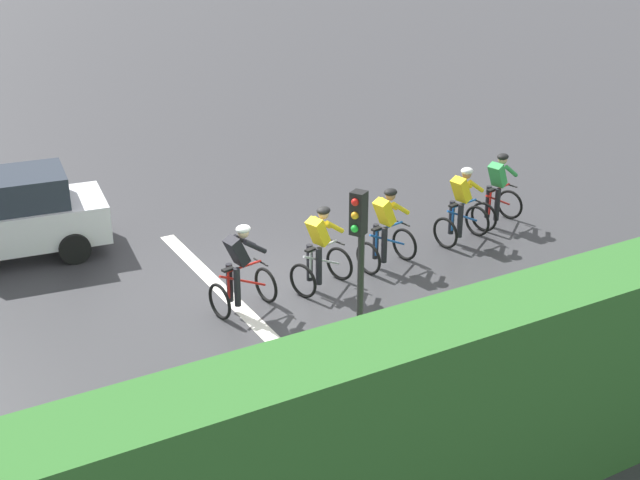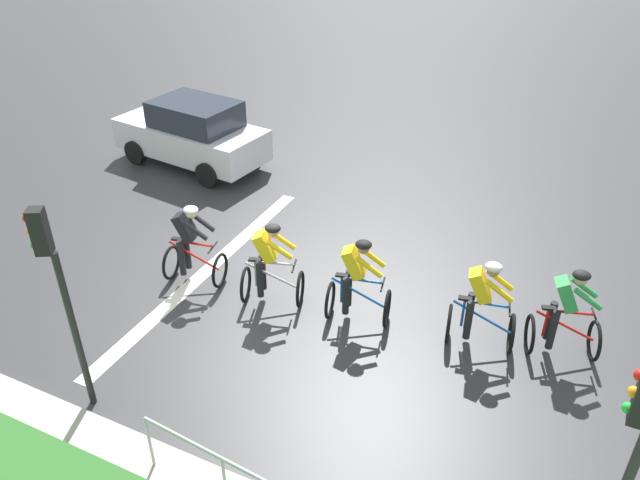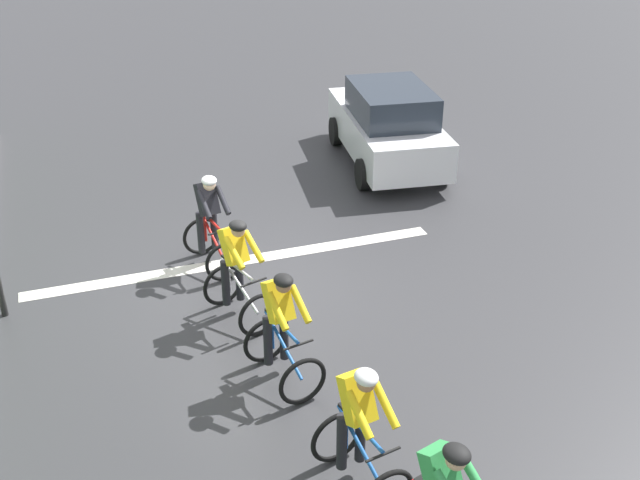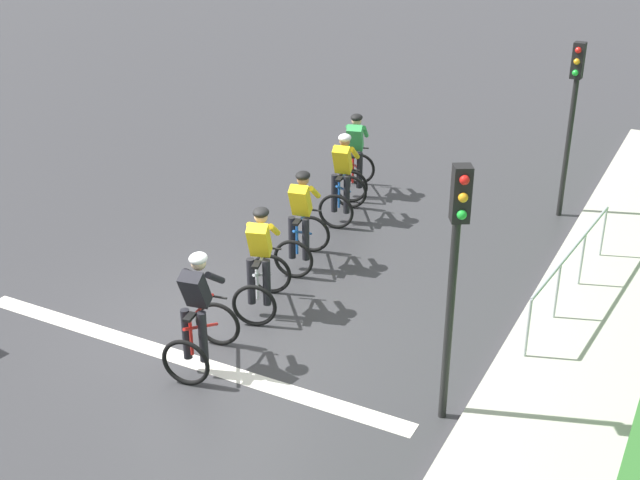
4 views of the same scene
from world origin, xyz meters
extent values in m
plane|color=#333335|center=(0.00, 0.00, 0.00)|extent=(80.00, 80.00, 0.00)
cube|color=silver|center=(0.00, -0.84, 0.00)|extent=(7.00, 0.30, 0.01)
cube|color=green|center=(-0.44, 5.72, 1.21)|extent=(0.40, 0.48, 0.57)
sphere|color=tan|center=(-0.48, 5.87, 1.52)|extent=(0.20, 0.20, 0.20)
ellipsoid|color=black|center=(-0.48, 5.87, 1.59)|extent=(0.31, 0.34, 0.14)
torus|color=black|center=(-0.02, 4.05, 0.34)|extent=(0.68, 0.19, 0.68)
cylinder|color=#1E59B2|center=(-0.11, 4.55, 0.59)|extent=(0.23, 0.98, 0.51)
cylinder|color=#1E59B2|center=(-0.06, 4.25, 0.62)|extent=(0.04, 0.04, 0.55)
cylinder|color=#1E59B2|center=(-0.12, 4.60, 0.87)|extent=(0.18, 0.71, 0.04)
cube|color=black|center=(-0.06, 4.25, 0.91)|extent=(0.14, 0.23, 0.04)
cylinder|color=black|center=(-0.19, 4.96, 0.84)|extent=(0.42, 0.11, 0.03)
cube|color=yellow|center=(-0.09, 4.45, 1.21)|extent=(0.37, 0.46, 0.57)
sphere|color=#9E7051|center=(-0.12, 4.60, 1.52)|extent=(0.20, 0.20, 0.20)
ellipsoid|color=silver|center=(-0.12, 4.60, 1.59)|extent=(0.29, 0.32, 0.14)
cylinder|color=black|center=(-0.19, 4.33, 0.57)|extent=(0.12, 0.12, 0.74)
cylinder|color=black|center=(0.04, 4.38, 0.57)|extent=(0.12, 0.12, 0.74)
cylinder|color=yellow|center=(-0.30, 4.71, 1.26)|extent=(0.18, 0.49, 0.37)
cylinder|color=yellow|center=(0.01, 4.76, 1.26)|extent=(0.18, 0.49, 0.37)
torus|color=black|center=(0.04, 2.97, 0.34)|extent=(0.68, 0.19, 0.68)
torus|color=black|center=(0.25, 1.97, 0.34)|extent=(0.68, 0.19, 0.68)
cylinder|color=#1E59B2|center=(0.15, 2.47, 0.59)|extent=(0.24, 0.98, 0.51)
cylinder|color=#1E59B2|center=(0.21, 2.17, 0.62)|extent=(0.04, 0.04, 0.55)
cylinder|color=#1E59B2|center=(0.14, 2.52, 0.87)|extent=(0.19, 0.71, 0.04)
cube|color=black|center=(0.21, 2.17, 0.91)|extent=(0.14, 0.24, 0.04)
cylinder|color=black|center=(0.06, 2.87, 0.84)|extent=(0.42, 0.12, 0.03)
cube|color=yellow|center=(0.17, 2.37, 1.21)|extent=(0.38, 0.46, 0.57)
sphere|color=#9E7051|center=(0.14, 2.52, 1.52)|extent=(0.20, 0.20, 0.20)
ellipsoid|color=black|center=(0.14, 2.52, 1.59)|extent=(0.29, 0.32, 0.14)
cylinder|color=black|center=(0.07, 2.25, 0.57)|extent=(0.12, 0.12, 0.74)
cylinder|color=black|center=(0.30, 2.29, 0.57)|extent=(0.12, 0.12, 0.74)
cylinder|color=yellow|center=(-0.05, 2.62, 1.26)|extent=(0.18, 0.49, 0.37)
cylinder|color=yellow|center=(0.27, 2.68, 1.26)|extent=(0.18, 0.49, 0.37)
torus|color=black|center=(0.18, 1.34, 0.34)|extent=(0.67, 0.26, 0.68)
torus|color=black|center=(0.49, 0.37, 0.34)|extent=(0.67, 0.26, 0.68)
cylinder|color=silver|center=(0.33, 0.86, 0.59)|extent=(0.34, 0.96, 0.51)
cylinder|color=silver|center=(0.43, 0.56, 0.62)|extent=(0.04, 0.04, 0.55)
cylinder|color=silver|center=(0.32, 0.91, 0.87)|extent=(0.26, 0.69, 0.04)
cube|color=black|center=(0.43, 0.56, 0.91)|extent=(0.16, 0.24, 0.04)
cylinder|color=black|center=(0.21, 1.25, 0.84)|extent=(0.41, 0.16, 0.03)
cube|color=yellow|center=(0.36, 0.76, 1.21)|extent=(0.41, 0.48, 0.57)
sphere|color=tan|center=(0.32, 0.91, 1.52)|extent=(0.20, 0.20, 0.20)
ellipsoid|color=black|center=(0.32, 0.91, 1.59)|extent=(0.31, 0.34, 0.14)
cylinder|color=black|center=(0.28, 0.63, 0.57)|extent=(0.12, 0.12, 0.74)
cylinder|color=black|center=(0.51, 0.70, 0.57)|extent=(0.12, 0.12, 0.74)
cylinder|color=yellow|center=(0.13, 0.98, 1.26)|extent=(0.23, 0.48, 0.37)
cylinder|color=yellow|center=(0.43, 1.08, 1.26)|extent=(0.23, 0.48, 0.37)
torus|color=black|center=(0.30, -0.31, 0.34)|extent=(0.68, 0.18, 0.68)
torus|color=black|center=(0.48, -1.32, 0.34)|extent=(0.68, 0.18, 0.68)
cylinder|color=red|center=(0.39, -0.81, 0.59)|extent=(0.22, 0.98, 0.51)
cylinder|color=red|center=(0.44, -1.11, 0.62)|extent=(0.04, 0.04, 0.55)
cylinder|color=red|center=(0.38, -0.76, 0.87)|extent=(0.17, 0.71, 0.04)
cube|color=black|center=(0.44, -1.11, 0.91)|extent=(0.14, 0.23, 0.04)
cylinder|color=black|center=(0.32, -0.41, 0.84)|extent=(0.42, 0.10, 0.03)
cube|color=black|center=(0.41, -0.91, 1.21)|extent=(0.37, 0.46, 0.57)
sphere|color=beige|center=(0.38, -0.76, 1.52)|extent=(0.20, 0.20, 0.20)
ellipsoid|color=silver|center=(0.38, -0.76, 1.59)|extent=(0.29, 0.32, 0.14)
cylinder|color=black|center=(0.31, -1.03, 0.57)|extent=(0.12, 0.12, 0.74)
cylinder|color=black|center=(0.55, -0.99, 0.57)|extent=(0.12, 0.12, 0.74)
cylinder|color=black|center=(0.20, -0.66, 1.26)|extent=(0.17, 0.49, 0.37)
cylinder|color=black|center=(0.52, -0.60, 1.26)|extent=(0.17, 0.49, 0.37)
cube|color=silver|center=(-4.13, -4.08, 0.70)|extent=(2.22, 4.29, 0.80)
cube|color=#262D38|center=(-4.09, -3.83, 1.43)|extent=(1.76, 2.31, 0.66)
cylinder|color=black|center=(-3.46, -5.45, 0.32)|extent=(0.30, 0.66, 0.64)
cylinder|color=black|center=(-5.12, -5.23, 0.32)|extent=(0.30, 0.66, 0.64)
cylinder|color=black|center=(-3.14, -2.93, 0.32)|extent=(0.30, 0.66, 0.64)
cylinder|color=black|center=(-4.79, -2.71, 0.32)|extent=(0.30, 0.66, 0.64)
cube|color=#EAEACC|center=(-3.88, -6.14, 0.80)|extent=(0.29, 0.12, 0.16)
cube|color=#EAEACC|center=(-4.89, -6.01, 0.80)|extent=(0.29, 0.12, 0.16)
camera|label=1|loc=(13.42, -6.61, 7.65)|focal=49.39mm
camera|label=2|loc=(8.28, 5.59, 7.04)|focal=34.85mm
camera|label=3|loc=(2.34, 10.33, 6.51)|focal=43.29mm
camera|label=4|loc=(6.20, -8.50, 6.35)|focal=46.29mm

